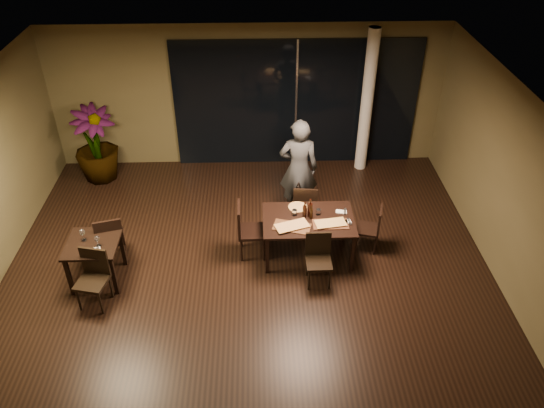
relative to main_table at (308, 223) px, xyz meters
The scene contains 31 objects.
ground 1.45m from the main_table, 141.34° to the right, with size 8.00×8.00×0.00m, color black.
wall_back 3.50m from the main_table, 107.10° to the left, with size 8.00×0.10×3.00m, color brown.
wall_right 3.26m from the main_table, 14.70° to the right, with size 0.10×8.00×3.00m, color brown.
ceiling 2.67m from the main_table, 141.34° to the right, with size 8.00×8.00×0.04m, color white.
window_panel 3.23m from the main_table, 90.00° to the left, with size 5.00×0.06×2.70m, color black.
column 3.28m from the main_table, 63.84° to the left, with size 0.24×0.24×3.00m, color silver.
main_table is the anchor object (origin of this frame).
side_table 3.44m from the main_table, behind, with size 0.80×0.80×0.75m.
chair_main_far 0.76m from the main_table, 88.66° to the left, with size 0.47×0.47×0.92m.
chair_main_near 0.66m from the main_table, 79.93° to the right, with size 0.41×0.41×0.87m.
chair_main_left 1.03m from the main_table, behind, with size 0.47×0.47×0.99m.
chair_main_right 1.14m from the main_table, ahead, with size 0.48×0.48×0.84m.
chair_side_far 3.25m from the main_table, behind, with size 0.54×0.54×0.94m.
chair_side_near 3.45m from the main_table, 163.59° to the right, with size 0.52×0.52×0.93m.
diner 1.28m from the main_table, 93.60° to the left, with size 0.65×0.44×1.93m, color #323437.
potted_plant 4.83m from the main_table, 147.45° to the left, with size 0.85×0.85×1.56m, color #204E1A.
pizza_board_left 0.36m from the main_table, 143.60° to the right, with size 0.60×0.30×0.01m, color #4C2C18.
pizza_board_right 0.39m from the main_table, 25.42° to the right, with size 0.57×0.29×0.01m, color #4C2918.
oblong_pizza_left 0.37m from the main_table, 143.60° to the right, with size 0.51×0.24×0.02m, color maroon, non-canonical shape.
oblong_pizza_right 0.39m from the main_table, 25.42° to the right, with size 0.47×0.22×0.02m, color #69090C, non-canonical shape.
round_pizza 0.37m from the main_table, 115.48° to the left, with size 0.31×0.31×0.01m, color #AB3213.
bottle_a 0.24m from the main_table, 135.91° to the left, with size 0.06×0.06×0.29m, color black, non-canonical shape.
bottle_b 0.20m from the main_table, 24.30° to the left, with size 0.05×0.05×0.25m, color black, non-canonical shape.
bottle_c 0.26m from the main_table, 71.10° to the left, with size 0.07×0.07×0.34m, color black, non-canonical shape.
tumbler_left 0.28m from the main_table, 151.41° to the left, with size 0.08×0.08×0.10m, color white.
tumbler_right 0.25m from the main_table, 36.09° to the left, with size 0.08×0.08×0.10m, color white.
napkin_near 0.61m from the main_table, 10.17° to the right, with size 0.18×0.10×0.01m, color white.
napkin_far 0.60m from the main_table, 17.15° to the left, with size 0.18×0.10×0.01m, color white.
wine_glass_a 3.57m from the main_table, behind, with size 0.09×0.09×0.20m, color white, non-canonical shape.
wine_glass_b 3.34m from the main_table, behind, with size 0.08×0.08×0.18m, color white, non-canonical shape.
side_napkin 3.39m from the main_table, 168.25° to the right, with size 0.18×0.11×0.01m, color silver.
Camera 1 is at (0.17, -6.13, 5.95)m, focal length 35.00 mm.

